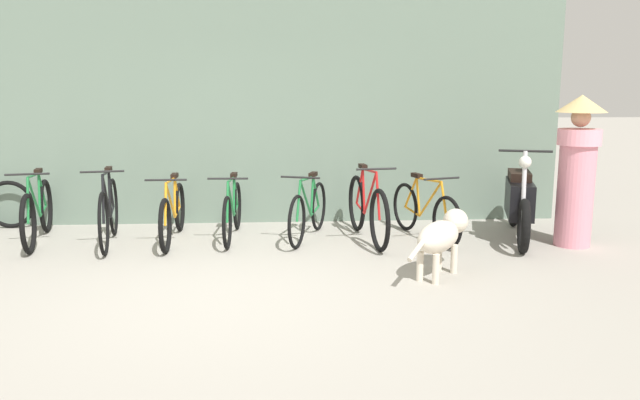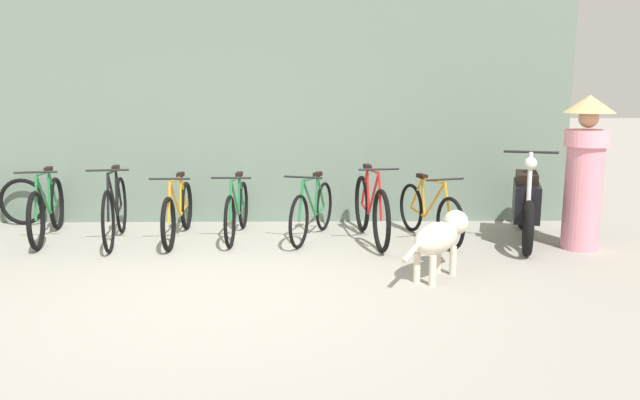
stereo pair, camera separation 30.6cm
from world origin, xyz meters
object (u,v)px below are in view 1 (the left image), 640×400
(bicycle_6, at_px, (425,212))
(bicycle_0, at_px, (38,213))
(bicycle_5, at_px, (367,209))
(person_in_robes, at_px, (577,165))
(spare_tire_left, at_px, (10,204))
(bicycle_3, at_px, (232,211))
(stray_dog, at_px, (442,235))
(bicycle_4, at_px, (308,211))
(bicycle_1, at_px, (109,212))
(bicycle_2, at_px, (173,214))
(motorcycle, at_px, (519,202))

(bicycle_6, bearing_deg, bicycle_0, -108.49)
(bicycle_5, xyz_separation_m, bicycle_6, (0.70, 0.03, -0.04))
(bicycle_6, xyz_separation_m, person_in_robes, (1.64, -0.42, 0.61))
(spare_tire_left, bearing_deg, bicycle_3, -14.04)
(bicycle_5, distance_m, stray_dog, 1.52)
(bicycle_3, distance_m, bicycle_4, 0.92)
(bicycle_3, xyz_separation_m, bicycle_5, (1.61, -0.19, 0.04))
(bicycle_1, distance_m, spare_tire_left, 1.78)
(bicycle_0, xyz_separation_m, bicycle_4, (3.19, -0.03, -0.02))
(bicycle_1, bearing_deg, bicycle_4, 84.75)
(bicycle_4, bearing_deg, stray_dog, 56.66)
(bicycle_1, relative_size, bicycle_3, 1.03)
(bicycle_1, distance_m, bicycle_2, 0.72)
(person_in_robes, bearing_deg, bicycle_0, 7.51)
(spare_tire_left, bearing_deg, bicycle_2, -20.26)
(bicycle_0, height_order, stray_dog, bicycle_0)
(bicycle_0, xyz_separation_m, bicycle_1, (0.87, -0.16, 0.02))
(bicycle_2, distance_m, person_in_robes, 4.71)
(bicycle_1, bearing_deg, bicycle_2, 90.57)
(bicycle_4, bearing_deg, bicycle_5, 98.43)
(bicycle_0, distance_m, bicycle_6, 4.59)
(bicycle_5, distance_m, spare_tire_left, 4.62)
(bicycle_0, height_order, bicycle_1, bicycle_1)
(bicycle_4, relative_size, spare_tire_left, 2.41)
(bicycle_4, relative_size, bicycle_6, 0.98)
(bicycle_2, xyz_separation_m, bicycle_4, (1.61, 0.02, 0.01))
(bicycle_4, xyz_separation_m, person_in_robes, (3.03, -0.51, 0.60))
(bicycle_1, distance_m, motorcycle, 4.84)
(bicycle_0, xyz_separation_m, person_in_robes, (6.22, -0.54, 0.59))
(bicycle_2, relative_size, person_in_robes, 0.99)
(motorcycle, bearing_deg, spare_tire_left, -82.23)
(bicycle_1, bearing_deg, bicycle_5, 81.69)
(bicycle_4, bearing_deg, spare_tire_left, -83.51)
(bicycle_2, bearing_deg, bicycle_4, 90.02)
(bicycle_6, height_order, stray_dog, bicycle_6)
(bicycle_5, xyz_separation_m, stray_dog, (0.53, -1.43, 0.03))
(person_in_robes, bearing_deg, bicycle_1, 8.45)
(bicycle_5, height_order, person_in_robes, person_in_robes)
(bicycle_1, xyz_separation_m, bicycle_3, (1.41, 0.21, -0.05))
(bicycle_0, bearing_deg, bicycle_6, 78.19)
(bicycle_3, bearing_deg, spare_tire_left, -101.48)
(bicycle_2, bearing_deg, bicycle_3, 96.74)
(bicycle_0, bearing_deg, bicycle_4, 79.19)
(bicycle_1, bearing_deg, spare_tire_left, -130.35)
(bicycle_0, relative_size, person_in_robes, 1.00)
(motorcycle, bearing_deg, bicycle_0, -75.54)
(spare_tire_left, bearing_deg, bicycle_5, -11.49)
(bicycle_3, bearing_deg, motorcycle, 88.70)
(bicycle_3, distance_m, bicycle_5, 1.62)
(bicycle_5, height_order, motorcycle, motorcycle)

